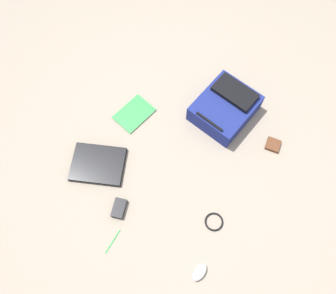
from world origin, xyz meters
name	(u,v)px	position (x,y,z in m)	size (l,w,h in m)	color
ground_plane	(172,157)	(0.00, 0.00, 0.00)	(4.19, 4.19, 0.00)	gray
backpack	(225,107)	(-0.21, -0.41, 0.07)	(0.43, 0.47, 0.17)	navy
laptop	(98,164)	(0.41, 0.21, 0.02)	(0.37, 0.32, 0.03)	black
book_manual	(134,114)	(0.34, -0.20, 0.01)	(0.25, 0.29, 0.01)	silver
computer_mouse	(199,272)	(-0.37, 0.59, 0.02)	(0.06, 0.10, 0.04)	silver
cable_coil	(214,222)	(-0.36, 0.30, 0.01)	(0.11, 0.11, 0.01)	black
power_brick	(119,208)	(0.18, 0.41, 0.02)	(0.07, 0.11, 0.03)	black
pen_black	(113,241)	(0.14, 0.60, 0.00)	(0.01, 0.01, 0.15)	#198C33
earbud_pouch	(273,145)	(-0.57, -0.29, 0.01)	(0.08, 0.08, 0.02)	#59331E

